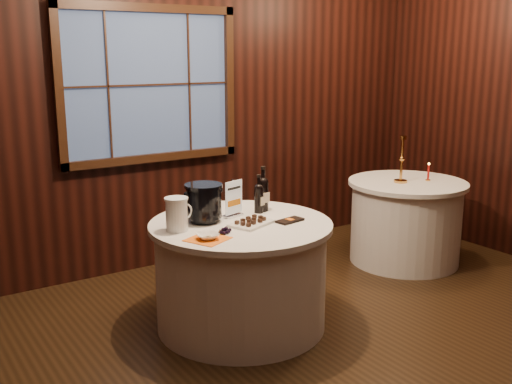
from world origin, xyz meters
TOP-DOWN VIEW (x-y plane):
  - back_wall at (0.00, 2.48)m, footprint 6.00×0.10m
  - main_table at (0.00, 1.00)m, footprint 1.28×1.28m
  - side_table at (2.00, 1.30)m, footprint 1.08×1.08m
  - sign_stand at (0.03, 1.16)m, footprint 0.17×0.12m
  - port_bottle_left at (0.25, 1.14)m, footprint 0.07×0.08m
  - port_bottle_right at (0.30, 1.17)m, footprint 0.08×0.08m
  - ice_bucket at (-0.21, 1.15)m, footprint 0.26×0.26m
  - chocolate_plate at (0.03, 0.91)m, footprint 0.35×0.29m
  - chocolate_box at (0.29, 0.82)m, footprint 0.21×0.13m
  - grape_bunch at (-0.22, 0.82)m, footprint 0.16×0.09m
  - glass_pitcher at (-0.46, 1.06)m, footprint 0.21×0.16m
  - orange_napkin at (-0.38, 0.78)m, footprint 0.31×0.31m
  - cracker_bowl at (-0.38, 0.78)m, footprint 0.16×0.16m
  - brass_candlestick at (1.90, 1.30)m, footprint 0.12×0.12m
  - red_candle at (2.17, 1.21)m, footprint 0.05×0.05m

SIDE VIEW (x-z plane):
  - main_table at x=0.00m, z-range 0.00..0.77m
  - side_table at x=2.00m, z-range 0.00..0.77m
  - orange_napkin at x=-0.38m, z-range 0.77..0.77m
  - chocolate_box at x=0.29m, z-range 0.77..0.79m
  - chocolate_plate at x=0.03m, z-range 0.77..0.81m
  - grape_bunch at x=-0.22m, z-range 0.77..0.81m
  - cracker_bowl at x=-0.38m, z-range 0.77..0.81m
  - red_candle at x=2.17m, z-range 0.75..0.92m
  - sign_stand at x=0.03m, z-range 0.73..1.00m
  - glass_pitcher at x=-0.46m, z-range 0.77..1.00m
  - port_bottle_left at x=0.25m, z-range 0.75..1.04m
  - ice_bucket at x=-0.21m, z-range 0.78..1.05m
  - port_bottle_right at x=0.30m, z-range 0.75..1.08m
  - brass_candlestick at x=1.90m, z-range 0.71..1.14m
  - back_wall at x=0.00m, z-range 0.04..3.04m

